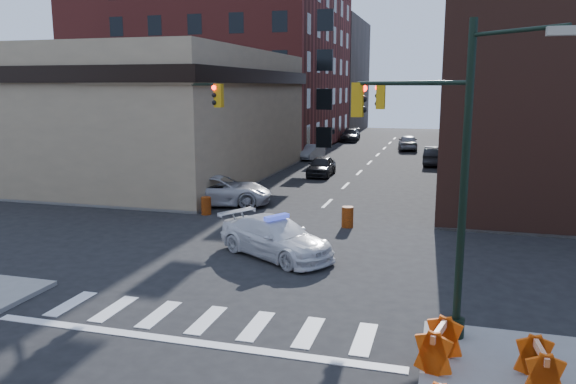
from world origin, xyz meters
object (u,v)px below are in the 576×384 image
Objects in this scene: pickup at (219,190)px; pedestrian_b at (123,187)px; parked_car_wnear at (321,166)px; parked_car_wfar at (311,152)px; pedestrian_a at (148,181)px; barrel_bank at (206,206)px; barrel_road at (348,217)px; barricade_nw_a at (207,194)px; parked_car_enear at (435,156)px; barricade_se_a at (439,346)px; police_car at (276,237)px.

pedestrian_b is at bearing 87.23° from pickup.
parked_car_wnear is 1.06× the size of parked_car_wfar.
pickup is 1.49× the size of parked_car_wfar.
barrel_bank is at bearing 8.13° from pedestrian_a.
barricade_nw_a is (-8.52, 3.05, 0.09)m from barrel_road.
pedestrian_b reaches higher than parked_car_wfar.
barricade_se_a is (0.90, -35.97, -0.15)m from parked_car_enear.
pedestrian_b is (-8.64, -12.87, 0.20)m from parked_car_wnear.
parked_car_enear is at bearing 63.81° from barrel_bank.
pedestrian_a is (-5.35, -19.84, 0.32)m from parked_car_wfar.
pedestrian_a reaches higher than pedestrian_b.
barrel_road is (1.92, 5.33, -0.26)m from police_car.
police_car is 3.35× the size of pedestrian_b.
police_car is 10.25m from pickup.
parked_car_wnear is at bearing 93.23° from pedestrian_a.
parked_car_wnear reaches higher than barricade_se_a.
police_car is at bearing -159.24° from pickup.
barricade_se_a is at bearing -43.80° from barricade_nw_a.
parked_car_enear is 23.30m from barricade_nw_a.
barricade_se_a is (12.20, -16.01, -0.20)m from pickup.
parked_car_wnear is at bearing -30.05° from pickup.
pickup is 5.15× the size of barricade_nw_a.
parked_car_wnear is at bearing 78.57° from barricade_nw_a.
barricade_nw_a is (-1.00, -20.92, -0.08)m from parked_car_wfar.
pedestrian_b reaches higher than police_car.
parked_car_wfar is 20.55m from pedestrian_a.
parked_car_wfar is at bearing 116.12° from pedestrian_a.
barricade_se_a is at bearing -54.77° from pedestrian_b.
parked_car_wnear is 4.64× the size of barrel_bank.
police_car is 4.48× the size of barricade_nw_a.
parked_car_wfar is 20.95m from barricade_nw_a.
barricade_nw_a is at bearing -110.10° from parked_car_wnear.
parked_car_wfar is at bearing 106.83° from parked_car_wnear.
police_car is 1.22× the size of parked_car_wnear.
barrel_road is (-3.48, -23.02, -0.29)m from parked_car_enear.
police_car is 29.83m from parked_car_wfar.
parked_car_enear reaches higher than barricade_nw_a.
pedestrian_a is 6.40m from barrel_bank.
pedestrian_a reaches higher than police_car.
parked_car_wfar is 3.46× the size of barricade_nw_a.
pickup reaches higher than barricade_se_a.
pedestrian_a reaches higher than barrel_bank.
pickup reaches higher than barrel_road.
parked_car_wnear is 14.49m from barrel_bank.
pedestrian_b is at bearing 87.69° from police_car.
barricade_nw_a is (-4.00, -11.78, -0.14)m from parked_car_wnear.
barricade_se_a is 20.55m from barricade_nw_a.
barricade_se_a is (11.90, -36.92, -0.03)m from parked_car_wfar.
pickup reaches higher than parked_car_enear.
police_car is at bearing -47.36° from pedestrian_b.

